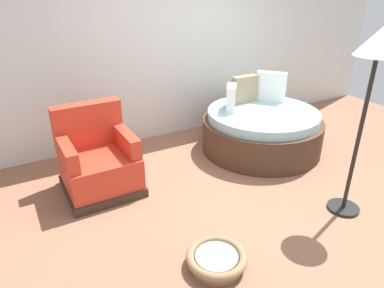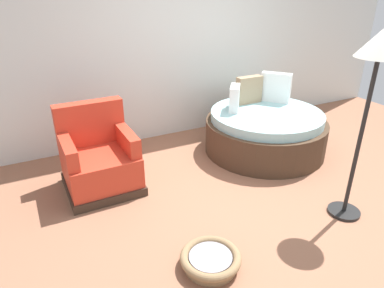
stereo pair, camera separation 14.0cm
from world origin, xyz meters
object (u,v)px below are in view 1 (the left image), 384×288
object	(u,v)px
round_daybed	(261,129)
floor_lamp	(376,62)
pet_basket	(216,259)
red_armchair	(98,162)

from	to	relation	value
round_daybed	floor_lamp	xyz separation A→B (m)	(-0.16, -1.56, 1.24)
round_daybed	pet_basket	distance (m)	2.38
pet_basket	floor_lamp	distance (m)	2.16
round_daybed	floor_lamp	bearing A→B (deg)	-95.93
round_daybed	pet_basket	bearing A→B (deg)	-137.62
round_daybed	red_armchair	world-z (taller)	round_daybed
red_armchair	floor_lamp	world-z (taller)	floor_lamp
red_armchair	floor_lamp	distance (m)	2.92
red_armchair	round_daybed	bearing A→B (deg)	-1.92
round_daybed	floor_lamp	size ratio (longest dim) A/B	0.90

